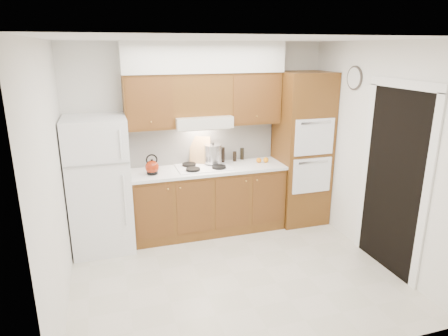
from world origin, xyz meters
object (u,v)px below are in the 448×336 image
at_px(kettle, 152,167).
at_px(stock_pot, 213,154).
at_px(oven_cabinet, 302,149).
at_px(fridge, 100,185).

bearing_deg(kettle, stock_pot, 4.80).
height_order(oven_cabinet, kettle, oven_cabinet).
distance_m(kettle, stock_pot, 0.90).
bearing_deg(fridge, stock_pot, 6.15).
relative_size(fridge, oven_cabinet, 0.78).
xyz_separation_m(oven_cabinet, kettle, (-2.18, -0.06, -0.06)).
bearing_deg(kettle, oven_cabinet, -5.96).
xyz_separation_m(fridge, stock_pot, (1.54, 0.17, 0.24)).
bearing_deg(kettle, fridge, 170.32).
relative_size(oven_cabinet, kettle, 12.50).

